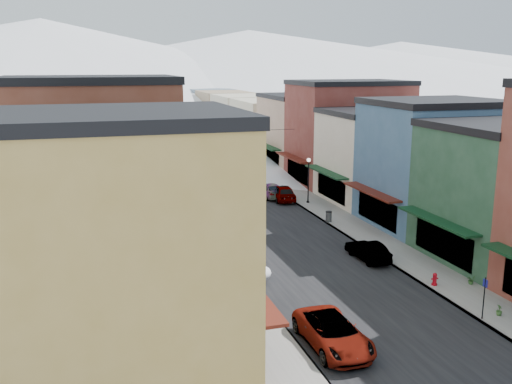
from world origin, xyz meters
TOP-DOWN VIEW (x-y plane):
  - ground at (0.00, 0.00)m, footprint 600.00×600.00m
  - road at (0.00, 60.00)m, footprint 10.00×160.00m
  - sidewalk_left at (-6.60, 60.00)m, footprint 3.20×160.00m
  - sidewalk_right at (6.60, 60.00)m, footprint 3.20×160.00m
  - curb_left at (-5.05, 60.00)m, footprint 0.10×160.00m
  - curb_right at (5.05, 60.00)m, footprint 0.10×160.00m
  - bldg_l_yellow at (-13.19, 4.00)m, footprint 11.30×8.70m
  - bldg_l_cream at (-13.19, 12.50)m, footprint 11.30×8.20m
  - bldg_l_brick_near at (-13.69, 20.50)m, footprint 12.30×8.20m
  - bldg_l_grayblue at (-13.19, 29.00)m, footprint 11.30×9.20m
  - bldg_l_brick_far at (-14.19, 38.00)m, footprint 13.30×9.20m
  - bldg_l_tan at (-13.19, 48.00)m, footprint 11.30×11.20m
  - bldg_r_green at (13.19, 12.00)m, footprint 11.30×9.20m
  - bldg_r_blue at (13.19, 21.00)m, footprint 11.30×9.20m
  - bldg_r_cream at (13.69, 30.00)m, footprint 12.30×9.20m
  - bldg_r_brick_far at (14.19, 39.00)m, footprint 13.30×9.20m
  - bldg_r_tan at (13.19, 49.00)m, footprint 11.30×11.20m
  - distant_blocks at (0.00, 83.00)m, footprint 34.00×55.00m
  - mountain_ridge at (-19.47, 277.18)m, footprint 670.00×340.00m
  - overhead_cables at (0.00, 47.50)m, footprint 16.40×15.04m
  - car_white_suv at (-3.50, 3.76)m, footprint 2.51×5.35m
  - car_silver_sedan at (-3.50, 24.08)m, footprint 1.97×4.22m
  - car_dark_hatch at (-4.30, 28.18)m, footprint 1.77×4.82m
  - car_silver_wagon at (-3.90, 43.77)m, footprint 2.70×5.80m
  - car_green_sedan at (3.99, 14.49)m, footprint 1.63×4.17m
  - car_gray_suv at (4.30, 32.78)m, footprint 2.45×4.91m
  - car_black_sedan at (3.50, 34.60)m, footprint 2.17×4.98m
  - car_lane_silver at (-1.65, 51.47)m, footprint 1.98×4.41m
  - car_lane_white at (1.21, 60.39)m, footprint 2.90×5.32m
  - fire_hydrant at (5.53, 8.83)m, footprint 0.45×0.34m
  - parking_sign at (5.20, 4.03)m, footprint 0.06×0.32m
  - trash_can at (5.20, 23.76)m, footprint 0.54×0.54m
  - streetlamp_near at (6.14, 30.73)m, footprint 0.36×0.36m
  - streetlamp_far at (5.78, 54.56)m, footprint 0.32×0.32m
  - planter_near at (7.74, 8.32)m, footprint 0.63×0.59m
  - planter_far at (6.34, 4.12)m, footprint 0.46×0.46m
  - snow_pile_near at (-4.88, 13.06)m, footprint 2.61×2.80m
  - snow_pile_mid at (-4.28, 18.47)m, footprint 2.06×2.47m
  - snow_pile_far at (-4.88, 44.35)m, footprint 2.40×2.68m

SIDE VIEW (x-z plane):
  - ground at x=0.00m, z-range 0.00..0.00m
  - road at x=0.00m, z-range 0.00..0.01m
  - sidewalk_left at x=-6.60m, z-range 0.00..0.15m
  - sidewalk_right at x=6.60m, z-range 0.00..0.15m
  - curb_left at x=-5.05m, z-range 0.00..0.15m
  - curb_right at x=5.05m, z-range 0.00..0.15m
  - snow_pile_mid at x=-4.28m, z-range -0.02..0.85m
  - planter_near at x=7.74m, z-range 0.15..0.70m
  - planter_far at x=6.34m, z-range 0.15..0.73m
  - snow_pile_far at x=-4.88m, z-range -0.02..0.99m
  - fire_hydrant at x=5.53m, z-range 0.12..0.89m
  - snow_pile_near at x=-4.88m, z-range -0.02..1.08m
  - trash_can at x=5.20m, z-range 0.16..1.07m
  - car_green_sedan at x=3.99m, z-range 0.00..1.35m
  - car_silver_sedan at x=-3.50m, z-range 0.00..1.40m
  - car_lane_white at x=1.21m, z-range 0.00..1.42m
  - car_black_sedan at x=3.50m, z-range 0.00..1.43m
  - car_lane_silver at x=-1.65m, z-range 0.00..1.47m
  - car_white_suv at x=-3.50m, z-range 0.00..1.48m
  - car_dark_hatch at x=-4.30m, z-range 0.00..1.57m
  - car_gray_suv at x=4.30m, z-range 0.00..1.61m
  - car_silver_wagon at x=-3.90m, z-range 0.00..1.64m
  - parking_sign at x=5.20m, z-range 0.35..2.65m
  - streetlamp_far at x=5.78m, z-range 0.66..4.53m
  - streetlamp_near at x=6.14m, z-range 0.72..5.05m
  - distant_blocks at x=0.00m, z-range 0.00..8.00m
  - bldg_r_cream at x=13.69m, z-range 0.01..9.01m
  - bldg_l_grayblue at x=-13.19m, z-range 0.01..9.01m
  - bldg_r_tan at x=13.19m, z-range 0.01..9.51m
  - bldg_r_green at x=13.19m, z-range 0.01..9.51m
  - bldg_l_cream at x=-13.19m, z-range 0.01..9.51m
  - bldg_l_tan at x=-13.19m, z-range 0.01..10.01m
  - bldg_r_blue at x=13.19m, z-range 0.01..10.51m
  - bldg_l_brick_far at x=-14.19m, z-range 0.01..11.01m
  - bldg_r_brick_far at x=14.19m, z-range 0.01..11.51m
  - bldg_l_yellow at x=-13.19m, z-range 0.01..11.51m
  - overhead_cables at x=0.00m, z-range 6.18..6.22m
  - bldg_l_brick_near at x=-13.69m, z-range 0.01..12.51m
  - mountain_ridge at x=-19.47m, z-range -2.64..31.36m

